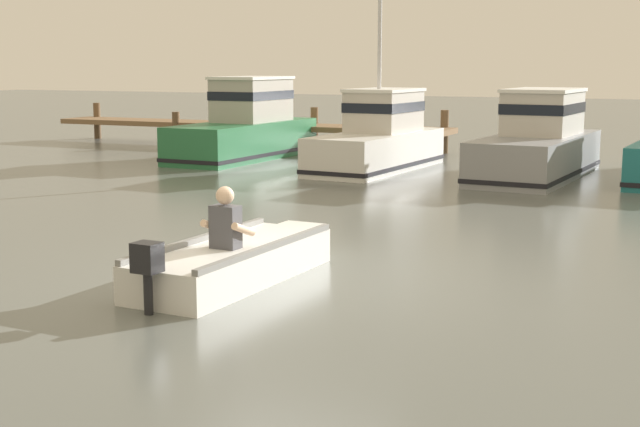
# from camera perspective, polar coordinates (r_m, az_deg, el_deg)

# --- Properties ---
(ground_plane) EXTENTS (120.00, 120.00, 0.00)m
(ground_plane) POSITION_cam_1_polar(r_m,az_deg,el_deg) (11.16, -2.00, -4.06)
(ground_plane) COLOR slate
(wooden_dock) EXTENTS (13.49, 1.64, 1.27)m
(wooden_dock) POSITION_cam_1_polar(r_m,az_deg,el_deg) (28.47, -4.80, 5.63)
(wooden_dock) COLOR brown
(wooden_dock) RESTS_ON ground
(rowboat_with_person) EXTENTS (1.25, 3.72, 1.19)m
(rowboat_with_person) POSITION_cam_1_polar(r_m,az_deg,el_deg) (10.98, -5.40, -2.98)
(rowboat_with_person) COLOR white
(rowboat_with_person) RESTS_ON ground
(moored_boat_green) EXTENTS (2.05, 5.54, 2.27)m
(moored_boat_green) POSITION_cam_1_polar(r_m,az_deg,el_deg) (25.04, -4.76, 5.46)
(moored_boat_green) COLOR #287042
(moored_boat_green) RESTS_ON ground
(moored_boat_white) EXTENTS (2.09, 5.04, 4.77)m
(moored_boat_white) POSITION_cam_1_polar(r_m,az_deg,el_deg) (22.36, 3.78, 4.76)
(moored_boat_white) COLOR white
(moored_boat_white) RESTS_ON ground
(moored_boat_grey) EXTENTS (2.26, 5.44, 2.05)m
(moored_boat_grey) POSITION_cam_1_polar(r_m,az_deg,el_deg) (21.39, 13.78, 4.32)
(moored_boat_grey) COLOR gray
(moored_boat_grey) RESTS_ON ground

